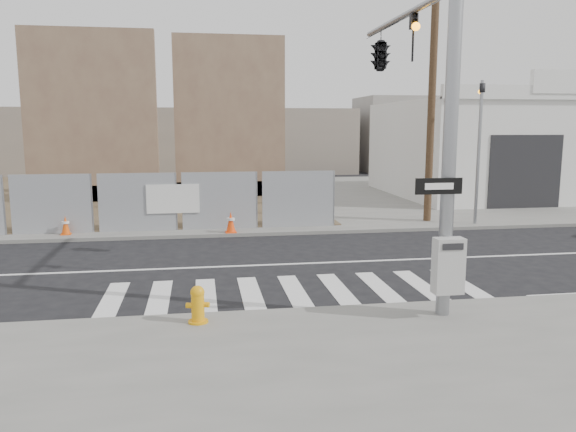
{
  "coord_description": "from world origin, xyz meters",
  "views": [
    {
      "loc": [
        -2.06,
        -14.61,
        3.71
      ],
      "look_at": [
        0.17,
        -0.45,
        1.4
      ],
      "focal_mm": 35.0,
      "sensor_mm": 36.0,
      "label": 1
    }
  ],
  "objects": [
    {
      "name": "concrete_wall_right",
      "position": [
        -0.5,
        14.08,
        3.38
      ],
      "size": [
        5.5,
        1.3,
        8.0
      ],
      "color": "brown",
      "rests_on": "sidewalk_far"
    },
    {
      "name": "concrete_wall_left",
      "position": [
        -7.0,
        13.08,
        3.38
      ],
      "size": [
        6.0,
        1.3,
        8.0
      ],
      "color": "brown",
      "rests_on": "sidewalk_far"
    },
    {
      "name": "fire_hydrant",
      "position": [
        -2.16,
        -4.55,
        0.46
      ],
      "size": [
        0.46,
        0.46,
        0.7
      ],
      "rotation": [
        0.0,
        0.0,
        -0.3
      ],
      "color": "orange",
      "rests_on": "sidewalk_near"
    },
    {
      "name": "signal_pole",
      "position": [
        2.49,
        -2.05,
        4.78
      ],
      "size": [
        0.96,
        5.87,
        7.0
      ],
      "color": "gray",
      "rests_on": "sidewalk_near"
    },
    {
      "name": "traffic_cone_d",
      "position": [
        -1.07,
        4.22,
        0.47
      ],
      "size": [
        0.38,
        0.38,
        0.71
      ],
      "rotation": [
        0.0,
        0.0,
        0.04
      ],
      "color": "#FF450D",
      "rests_on": "sidewalk_far"
    },
    {
      "name": "far_signal_pole",
      "position": [
        8.0,
        4.6,
        3.48
      ],
      "size": [
        0.16,
        0.2,
        5.6
      ],
      "color": "gray",
      "rests_on": "sidewalk_far"
    },
    {
      "name": "utility_pole_right",
      "position": [
        6.5,
        5.5,
        5.2
      ],
      "size": [
        1.6,
        0.28,
        10.0
      ],
      "color": "#4C3623",
      "rests_on": "sidewalk_far"
    },
    {
      "name": "traffic_cone_c",
      "position": [
        -6.53,
        4.72,
        0.43
      ],
      "size": [
        0.36,
        0.36,
        0.63
      ],
      "rotation": [
        0.0,
        0.0,
        0.11
      ],
      "color": "#DF4D0B",
      "rests_on": "sidewalk_far"
    },
    {
      "name": "auto_shop",
      "position": [
        14.0,
        12.97,
        2.54
      ],
      "size": [
        12.0,
        10.2,
        5.95
      ],
      "color": "silver",
      "rests_on": "sidewalk_far"
    },
    {
      "name": "ground",
      "position": [
        0.0,
        0.0,
        0.0
      ],
      "size": [
        100.0,
        100.0,
        0.0
      ],
      "primitive_type": "plane",
      "color": "black",
      "rests_on": "ground"
    },
    {
      "name": "sidewalk_far",
      "position": [
        0.0,
        14.0,
        0.06
      ],
      "size": [
        50.0,
        20.0,
        0.12
      ],
      "primitive_type": "cube",
      "color": "slate",
      "rests_on": "ground"
    }
  ]
}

